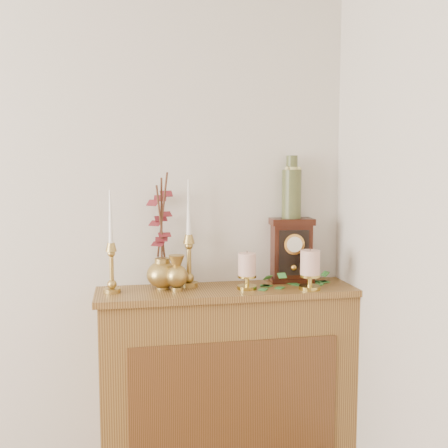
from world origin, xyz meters
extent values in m
cube|color=olive|center=(1.40, 2.10, 0.45)|extent=(1.20, 0.30, 0.90)
cube|color=brown|center=(1.40, 1.95, 0.41)|extent=(0.96, 0.01, 0.63)
cube|color=olive|center=(1.40, 2.10, 0.92)|extent=(1.24, 0.34, 0.03)
cylinder|color=tan|center=(0.86, 2.11, 0.94)|extent=(0.08, 0.08, 0.02)
sphere|color=tan|center=(0.86, 2.11, 0.97)|extent=(0.04, 0.04, 0.04)
cylinder|color=tan|center=(0.86, 2.11, 1.04)|extent=(0.02, 0.02, 0.14)
sphere|color=tan|center=(0.86, 2.11, 1.11)|extent=(0.04, 0.04, 0.04)
cone|color=tan|center=(0.86, 2.11, 1.14)|extent=(0.05, 0.05, 0.04)
cone|color=white|center=(0.86, 2.11, 1.28)|extent=(0.02, 0.02, 0.24)
cylinder|color=tan|center=(1.22, 2.17, 0.94)|extent=(0.09, 0.09, 0.02)
sphere|color=tan|center=(1.22, 2.17, 0.97)|extent=(0.05, 0.05, 0.05)
cylinder|color=tan|center=(1.22, 2.17, 1.05)|extent=(0.02, 0.02, 0.15)
sphere|color=tan|center=(1.22, 2.17, 1.13)|extent=(0.04, 0.04, 0.04)
cone|color=tan|center=(1.22, 2.17, 1.16)|extent=(0.06, 0.06, 0.04)
cone|color=white|center=(1.22, 2.17, 1.31)|extent=(0.02, 0.02, 0.27)
cylinder|color=tan|center=(1.15, 2.08, 0.94)|extent=(0.05, 0.05, 0.02)
sphere|color=tan|center=(1.15, 2.08, 1.00)|extent=(0.10, 0.10, 0.10)
cone|color=tan|center=(1.15, 2.08, 1.07)|extent=(0.08, 0.08, 0.05)
cylinder|color=tan|center=(1.09, 2.14, 0.94)|extent=(0.06, 0.06, 0.01)
ellipsoid|color=tan|center=(1.09, 2.14, 1.00)|extent=(0.15, 0.15, 0.13)
cylinder|color=tan|center=(1.09, 2.14, 1.06)|extent=(0.07, 0.07, 0.03)
cylinder|color=#472819|center=(1.09, 2.15, 1.24)|extent=(0.05, 0.09, 0.35)
cylinder|color=#472819|center=(1.09, 2.15, 1.26)|extent=(0.01, 0.08, 0.39)
cylinder|color=#472819|center=(1.09, 2.15, 1.27)|extent=(0.05, 0.13, 0.41)
cylinder|color=#B69B3F|center=(1.48, 2.06, 0.94)|extent=(0.09, 0.09, 0.02)
cylinder|color=#B69B3F|center=(1.48, 2.06, 0.97)|extent=(0.02, 0.02, 0.04)
cylinder|color=#B69B3F|center=(1.48, 2.06, 0.99)|extent=(0.09, 0.09, 0.01)
cylinder|color=beige|center=(1.48, 2.06, 1.05)|extent=(0.08, 0.08, 0.10)
cylinder|color=#472819|center=(1.48, 2.06, 1.10)|extent=(0.00, 0.00, 0.01)
cylinder|color=#B69B3F|center=(1.77, 2.00, 0.94)|extent=(0.10, 0.10, 0.02)
cylinder|color=#B69B3F|center=(1.77, 2.00, 0.97)|extent=(0.02, 0.02, 0.05)
cylinder|color=#B69B3F|center=(1.77, 2.00, 1.00)|extent=(0.10, 0.10, 0.01)
cylinder|color=beige|center=(1.77, 2.00, 1.06)|extent=(0.09, 0.09, 0.11)
cylinder|color=#472819|center=(1.77, 2.00, 1.12)|extent=(0.00, 0.00, 0.01)
cube|color=#2B6D29|center=(1.61, 2.02, 0.93)|extent=(0.06, 0.06, 0.00)
cube|color=#2B6D29|center=(1.79, 2.09, 0.93)|extent=(0.05, 0.06, 0.00)
cube|color=#2B6D29|center=(1.74, 2.06, 0.93)|extent=(0.06, 0.06, 0.00)
cube|color=#2B6D29|center=(1.92, 2.08, 0.93)|extent=(0.05, 0.05, 0.00)
cube|color=#2B6D29|center=(1.82, 2.13, 0.93)|extent=(0.04, 0.05, 0.00)
cube|color=#2B6D29|center=(1.89, 2.01, 0.93)|extent=(0.05, 0.05, 0.00)
cube|color=#2B6D29|center=(1.59, 2.14, 0.93)|extent=(0.04, 0.05, 0.00)
cube|color=#2B6D29|center=(1.64, 2.07, 0.93)|extent=(0.06, 0.06, 0.00)
cube|color=#2B6D29|center=(1.68, 2.13, 0.93)|extent=(0.05, 0.05, 0.00)
cube|color=#2B6D29|center=(1.88, 2.15, 0.93)|extent=(0.05, 0.04, 0.00)
cube|color=#2B6D29|center=(1.62, 2.12, 0.93)|extent=(0.06, 0.06, 0.00)
cube|color=#2B6D29|center=(1.75, 2.04, 0.93)|extent=(0.05, 0.06, 0.00)
cube|color=#2B6D29|center=(1.81, 2.06, 0.93)|extent=(0.05, 0.05, 0.00)
cube|color=#2B6D29|center=(1.71, 2.11, 0.93)|extent=(0.04, 0.04, 0.00)
cube|color=#2B6D29|center=(1.59, 2.09, 0.97)|extent=(0.04, 0.05, 0.02)
cube|color=#2B6D29|center=(1.64, 2.04, 0.99)|extent=(0.03, 0.04, 0.02)
cube|color=#2B6D29|center=(1.88, 2.08, 0.98)|extent=(0.03, 0.04, 0.02)
cube|color=#35130A|center=(1.74, 2.20, 0.94)|extent=(0.22, 0.16, 0.02)
cube|color=#35130A|center=(1.74, 2.20, 1.08)|extent=(0.20, 0.14, 0.28)
cube|color=#35130A|center=(1.74, 2.20, 1.23)|extent=(0.22, 0.16, 0.03)
cube|color=black|center=(1.73, 2.13, 1.08)|extent=(0.15, 0.02, 0.22)
cylinder|color=gold|center=(1.73, 2.13, 1.13)|extent=(0.10, 0.02, 0.10)
cylinder|color=silver|center=(1.73, 2.13, 1.13)|extent=(0.08, 0.01, 0.08)
sphere|color=gold|center=(1.73, 2.14, 1.01)|extent=(0.03, 0.03, 0.03)
cylinder|color=#1A3526|center=(1.74, 2.20, 1.37)|extent=(0.10, 0.10, 0.24)
cylinder|color=#1A3526|center=(1.74, 2.20, 1.52)|extent=(0.06, 0.06, 0.08)
cylinder|color=tan|center=(1.74, 2.20, 1.49)|extent=(0.07, 0.07, 0.02)
camera|label=1|loc=(0.93, -0.29, 1.49)|focal=42.00mm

